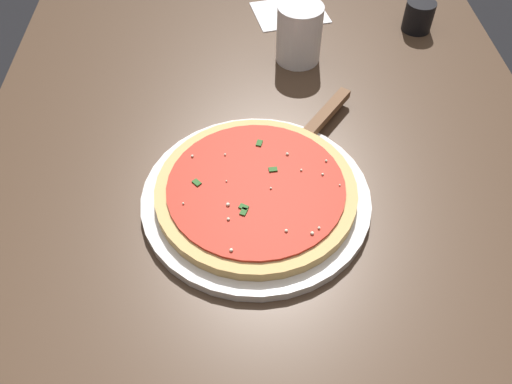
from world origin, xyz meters
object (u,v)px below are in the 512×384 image
Objects in this scene: cup_small_sauce at (419,16)px; napkin_folded_right at (290,12)px; pizza at (256,190)px; cup_tall_drink at (299,34)px; serving_plate at (256,198)px; pizza_server at (313,129)px.

napkin_folded_right is (0.07, 0.24, -0.03)m from cup_small_sauce.
napkin_folded_right is at bearing -10.56° from pizza.
napkin_folded_right is at bearing -0.11° from cup_tall_drink.
serving_plate is 1.15× the size of pizza.
pizza_server is 0.21m from cup_tall_drink.
pizza is 1.95× the size of napkin_folded_right.
serving_plate is 5.61× the size of cup_small_sauce.
serving_plate is at bearing 169.44° from napkin_folded_right.
serving_plate is at bearing -11.89° from pizza.
pizza is at bearing 143.02° from pizza_server.
cup_tall_drink reaches higher than pizza_server.
pizza is at bearing 141.83° from cup_small_sauce.
pizza is 0.16m from pizza_server.
serving_plate is at bearing 143.01° from pizza_server.
pizza is at bearing 168.11° from serving_plate.
serving_plate reaches higher than napkin_folded_right.
pizza_server reaches higher than napkin_folded_right.
pizza_server is at bearing -179.64° from napkin_folded_right.
pizza is 0.35m from cup_tall_drink.
pizza is 1.37× the size of pizza_server.
cup_small_sauce is (0.42, -0.33, 0.00)m from pizza.
pizza_server reaches higher than serving_plate.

